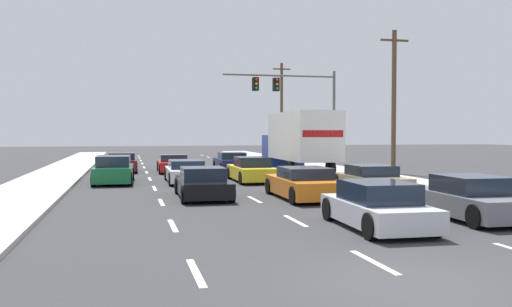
% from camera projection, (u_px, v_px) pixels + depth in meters
% --- Properties ---
extents(ground_plane, '(140.00, 140.00, 0.00)m').
position_uv_depth(ground_plane, '(204.00, 173.00, 33.29)').
color(ground_plane, '#333335').
extents(sidewalk_right, '(3.12, 80.00, 0.14)m').
position_uv_depth(sidewalk_right, '(369.00, 176.00, 30.38)').
color(sidewalk_right, '#B2AFA8').
rests_on(sidewalk_right, ground_plane).
extents(sidewalk_left, '(3.12, 80.00, 0.14)m').
position_uv_depth(sidewalk_left, '(44.00, 182.00, 26.47)').
color(sidewalk_left, '#B2AFA8').
rests_on(sidewalk_left, ground_plane).
extents(lane_markings, '(6.94, 57.00, 0.01)m').
position_uv_depth(lane_markings, '(207.00, 174.00, 32.30)').
color(lane_markings, silver).
rests_on(lane_markings, ground_plane).
extents(car_maroon, '(1.91, 4.13, 1.20)m').
position_uv_depth(car_maroon, '(122.00, 163.00, 34.37)').
color(car_maroon, maroon).
rests_on(car_maroon, ground_plane).
extents(car_green, '(1.98, 4.69, 1.35)m').
position_uv_depth(car_green, '(114.00, 170.00, 26.74)').
color(car_green, '#196B38').
rests_on(car_green, ground_plane).
extents(car_red, '(2.00, 4.64, 1.10)m').
position_uv_depth(car_red, '(173.00, 164.00, 34.21)').
color(car_red, red).
rests_on(car_red, ground_plane).
extents(car_white, '(1.96, 4.52, 1.11)m').
position_uv_depth(car_white, '(186.00, 172.00, 27.07)').
color(car_white, white).
rests_on(car_white, ground_plane).
extents(car_black, '(1.95, 4.38, 1.16)m').
position_uv_depth(car_black, '(203.00, 184.00, 20.69)').
color(car_black, black).
rests_on(car_black, ground_plane).
extents(car_navy, '(1.95, 4.22, 1.21)m').
position_uv_depth(car_navy, '(231.00, 162.00, 34.99)').
color(car_navy, '#141E4C').
rests_on(car_navy, ground_plane).
extents(car_yellow, '(1.88, 4.38, 1.25)m').
position_uv_depth(car_yellow, '(251.00, 170.00, 27.55)').
color(car_yellow, yellow).
rests_on(car_yellow, ground_plane).
extents(car_orange, '(1.99, 4.51, 1.18)m').
position_uv_depth(car_orange, '(304.00, 184.00, 20.43)').
color(car_orange, orange).
rests_on(car_orange, ground_plane).
extents(car_silver, '(1.92, 4.07, 1.21)m').
position_uv_depth(car_silver, '(377.00, 207.00, 14.07)').
color(car_silver, '#B7BABF').
rests_on(car_silver, ground_plane).
extents(box_truck, '(2.72, 8.74, 3.61)m').
position_uv_depth(box_truck, '(299.00, 139.00, 31.58)').
color(box_truck, white).
rests_on(box_truck, ground_plane).
extents(car_tan, '(2.02, 4.26, 1.12)m').
position_uv_depth(car_tan, '(371.00, 179.00, 22.74)').
color(car_tan, tan).
rests_on(car_tan, ground_plane).
extents(car_gray, '(2.02, 4.37, 1.24)m').
position_uv_depth(car_gray, '(469.00, 199.00, 15.67)').
color(car_gray, slate).
rests_on(car_gray, ground_plane).
extents(traffic_signal_mast, '(8.48, 0.69, 7.03)m').
position_uv_depth(traffic_signal_mast, '(290.00, 93.00, 39.77)').
color(traffic_signal_mast, '#595B56').
rests_on(traffic_signal_mast, ground_plane).
extents(utility_pole_mid, '(1.80, 0.28, 8.61)m').
position_uv_depth(utility_pole_mid, '(394.00, 100.00, 32.93)').
color(utility_pole_mid, brown).
rests_on(utility_pole_mid, ground_plane).
extents(utility_pole_far, '(1.80, 0.28, 9.45)m').
position_uv_depth(utility_pole_far, '(282.00, 109.00, 54.96)').
color(utility_pole_far, brown).
rests_on(utility_pole_far, ground_plane).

